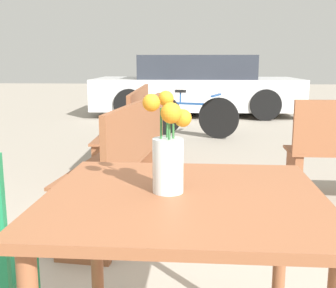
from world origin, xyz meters
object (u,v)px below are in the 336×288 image
flower_vase (168,155)px  parked_car (196,86)px  bench_near (132,126)px  bicycle (190,116)px  table_front (184,227)px  bench_middle (128,155)px

flower_vase → parked_car: size_ratio=0.07×
bench_near → bicycle: bearing=74.2°
table_front → bicycle: (-0.05, 5.05, -0.30)m
bench_near → parked_car: parked_car is taller
bench_near → bicycle: 2.13m
bench_middle → bicycle: bench_middle is taller
table_front → bench_middle: size_ratio=0.52×
bench_near → flower_vase: bearing=-79.1°
bench_middle → bicycle: bearing=83.2°
flower_vase → bench_near: flower_vase is taller
flower_vase → parked_car: parked_car is taller
bench_middle → bicycle: 3.39m
bicycle → flower_vase: bearing=-90.0°
flower_vase → bench_middle: (-0.40, 1.67, -0.38)m
flower_vase → bicycle: (0.00, 5.04, -0.52)m
bench_near → table_front: bearing=-78.2°
table_front → bicycle: 5.06m
table_front → bicycle: size_ratio=0.60×
table_front → bench_near: bearing=101.8°
bicycle → parked_car: bearing=88.3°
table_front → parked_car: parked_car is taller
parked_car → table_front: bearing=-90.2°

